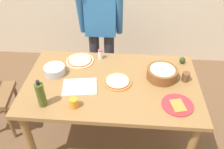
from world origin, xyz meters
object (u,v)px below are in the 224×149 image
at_px(cup_orange, 74,103).
at_px(salt_shaker, 100,54).
at_px(person_cook, 101,26).
at_px(popcorn_bowl, 162,72).
at_px(avocado, 182,60).
at_px(olive_oil_bottle, 41,95).
at_px(pizza_raw_on_board, 80,60).
at_px(mixing_bowl_steel, 55,70).
at_px(dining_table, 112,89).
at_px(pizza_cooked_on_tray, 117,81).
at_px(cutting_board_white, 80,87).
at_px(cup_small_brown, 186,77).
at_px(plate_with_slice, 178,105).

distance_m(cup_orange, salt_shaker, 0.72).
xyz_separation_m(person_cook, cup_orange, (-0.10, -1.09, -0.14)).
xyz_separation_m(popcorn_bowl, avocado, (0.23, 0.25, -0.03)).
distance_m(popcorn_bowl, olive_oil_bottle, 1.09).
bearing_deg(salt_shaker, pizza_raw_on_board, -161.84).
distance_m(pizza_raw_on_board, mixing_bowl_steel, 0.30).
distance_m(pizza_raw_on_board, popcorn_bowl, 0.84).
distance_m(person_cook, salt_shaker, 0.40).
relative_size(dining_table, person_cook, 0.99).
height_order(pizza_raw_on_board, olive_oil_bottle, olive_oil_bottle).
relative_size(pizza_raw_on_board, popcorn_bowl, 1.01).
bearing_deg(cup_orange, pizza_cooked_on_tray, 45.33).
relative_size(pizza_raw_on_board, cutting_board_white, 0.94).
xyz_separation_m(pizza_raw_on_board, mixing_bowl_steel, (-0.20, -0.22, 0.03)).
height_order(dining_table, person_cook, person_cook).
relative_size(person_cook, olive_oil_bottle, 6.33).
bearing_deg(cup_small_brown, pizza_cooked_on_tray, -173.41).
distance_m(person_cook, plate_with_slice, 1.27).
xyz_separation_m(pizza_raw_on_board, cup_orange, (0.07, -0.64, 0.03)).
bearing_deg(plate_with_slice, person_cook, 126.23).
relative_size(dining_table, pizza_cooked_on_tray, 6.04).
bearing_deg(cutting_board_white, pizza_raw_on_board, 100.22).
relative_size(dining_table, mixing_bowl_steel, 8.00).
relative_size(dining_table, cup_orange, 18.82).
relative_size(olive_oil_bottle, salt_shaker, 2.42).
relative_size(pizza_raw_on_board, cup_small_brown, 3.31).
xyz_separation_m(plate_with_slice, cutting_board_white, (-0.84, 0.16, -0.00)).
distance_m(mixing_bowl_steel, salt_shaker, 0.50).
bearing_deg(cup_small_brown, mixing_bowl_steel, 179.54).
distance_m(person_cook, pizza_raw_on_board, 0.51).
relative_size(dining_table, olive_oil_bottle, 6.25).
relative_size(pizza_raw_on_board, cup_orange, 3.31).
distance_m(mixing_bowl_steel, cup_orange, 0.50).
height_order(pizza_raw_on_board, cup_small_brown, cup_small_brown).
relative_size(mixing_bowl_steel, olive_oil_bottle, 0.78).
bearing_deg(avocado, cup_small_brown, -92.65).
distance_m(mixing_bowl_steel, olive_oil_bottle, 0.42).
distance_m(dining_table, cup_orange, 0.45).
bearing_deg(pizza_cooked_on_tray, popcorn_bowl, 13.16).
bearing_deg(popcorn_bowl, person_cook, 134.36).
relative_size(pizza_raw_on_board, avocado, 4.02).
distance_m(pizza_cooked_on_tray, salt_shaker, 0.42).
xyz_separation_m(cup_orange, cutting_board_white, (0.00, 0.24, -0.04)).
bearing_deg(cup_small_brown, dining_table, -173.47).
relative_size(person_cook, avocado, 23.14).
distance_m(dining_table, avocado, 0.79).
xyz_separation_m(pizza_raw_on_board, plate_with_slice, (0.91, -0.56, -0.00)).
xyz_separation_m(cup_small_brown, cutting_board_white, (-0.96, -0.17, -0.04)).
xyz_separation_m(cup_orange, salt_shaker, (0.13, 0.71, 0.01)).
relative_size(pizza_raw_on_board, pizza_cooked_on_tray, 1.06).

